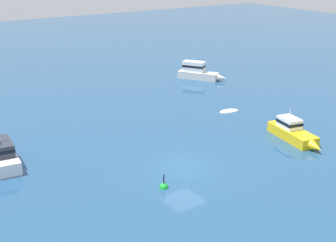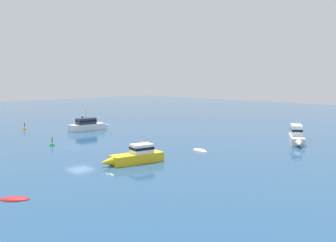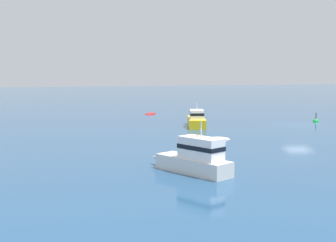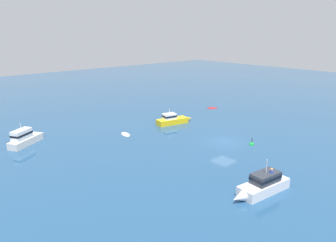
{
  "view_description": "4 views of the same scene",
  "coord_description": "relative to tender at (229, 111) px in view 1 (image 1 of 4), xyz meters",
  "views": [
    {
      "loc": [
        -23.84,
        17.16,
        13.8
      ],
      "look_at": [
        7.06,
        -3.43,
        0.57
      ],
      "focal_mm": 50.81,
      "sensor_mm": 36.0,
      "label": 1
    },
    {
      "loc": [
        -21.07,
        -34.8,
        7.42
      ],
      "look_at": [
        6.78,
        -6.54,
        2.75
      ],
      "focal_mm": 40.3,
      "sensor_mm": 36.0,
      "label": 2
    },
    {
      "loc": [
        44.25,
        -21.85,
        5.99
      ],
      "look_at": [
        -0.44,
        -12.79,
        0.58
      ],
      "focal_mm": 53.25,
      "sensor_mm": 36.0,
      "label": 3
    },
    {
      "loc": [
        29.27,
        22.72,
        13.17
      ],
      "look_at": [
        1.36,
        -8.91,
        1.02
      ],
      "focal_mm": 33.73,
      "sensor_mm": 36.0,
      "label": 4
    }
  ],
  "objects": [
    {
      "name": "cabin_cruiser_1",
      "position": [
        0.07,
        20.49,
        0.73
      ],
      "size": [
        6.18,
        2.21,
        2.93
      ],
      "rotation": [
        0.0,
        0.0,
        6.18
      ],
      "color": "white",
      "rests_on": "ground"
    },
    {
      "name": "ground_plane",
      "position": [
        -7.46,
        10.44,
        0.0
      ],
      "size": [
        160.0,
        160.0,
        0.0
      ],
      "primitive_type": "plane",
      "color": "navy"
    },
    {
      "name": "mooring_buoy",
      "position": [
        -9.19,
        13.18,
        0.01
      ],
      "size": [
        0.58,
        0.58,
        1.17
      ],
      "color": "green",
      "rests_on": "ground"
    },
    {
      "name": "tender",
      "position": [
        0.0,
        0.0,
        0.0
      ],
      "size": [
        1.26,
        2.07,
        0.41
      ],
      "rotation": [
        0.0,
        0.0,
        4.53
      ],
      "color": "silver",
      "rests_on": "ground"
    },
    {
      "name": "motor_cruiser",
      "position": [
        11.02,
        -4.79,
        0.82
      ],
      "size": [
        5.42,
        3.96,
        2.84
      ],
      "rotation": [
        0.0,
        0.0,
        3.7
      ],
      "color": "silver",
      "rests_on": "ground"
    },
    {
      "name": "cabin_cruiser",
      "position": [
        -8.05,
        0.4,
        0.62
      ],
      "size": [
        5.85,
        2.42,
        2.32
      ],
      "rotation": [
        0.0,
        0.0,
        2.94
      ],
      "color": "yellow",
      "rests_on": "ground"
    }
  ]
}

